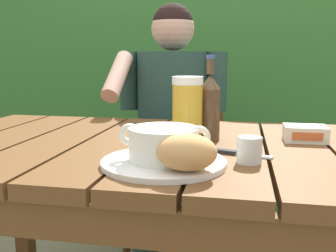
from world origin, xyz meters
The scene contains 12 objects.
dining_table centered at (0.00, 0.00, 0.67)m, with size 1.49×0.81×0.76m.
hedge_backdrop centered at (-0.07, 1.79, 0.98)m, with size 4.26×0.96×2.25m.
chair_near_diner centered at (-0.12, 0.84, 0.47)m, with size 0.43×0.45×0.99m.
person_eating centered at (-0.13, 0.64, 0.72)m, with size 0.48×0.47×1.23m.
serving_plate centered at (0.02, -0.22, 0.77)m, with size 0.28×0.28×0.01m.
soup_bowl centered at (0.02, -0.22, 0.81)m, with size 0.20×0.15×0.08m.
bread_roll centered at (0.08, -0.29, 0.81)m, with size 0.13×0.11×0.07m.
beer_glass centered at (0.04, 0.02, 0.85)m, with size 0.08×0.08×0.18m.
beer_bottle centered at (0.10, 0.05, 0.86)m, with size 0.06×0.06×0.24m.
water_glass_small centered at (0.20, -0.17, 0.79)m, with size 0.06×0.06×0.06m.
butter_tub centered at (0.36, 0.10, 0.78)m, with size 0.12×0.09×0.04m.
table_knife centered at (0.17, -0.10, 0.77)m, with size 0.15×0.06×0.01m.
Camera 1 is at (0.18, -1.03, 1.00)m, focal length 41.12 mm.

